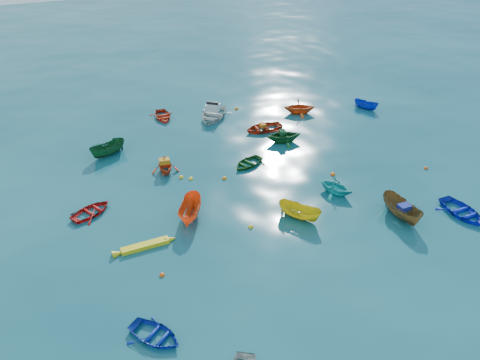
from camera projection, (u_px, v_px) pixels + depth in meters
name	position (u px, v px, depth m)	size (l,w,h in m)	color
ground	(272.00, 223.00, 29.34)	(160.00, 160.00, 0.00)	#0A404B
dinghy_blue_sw	(155.00, 338.00, 21.81)	(1.95, 2.73, 0.57)	#0D28A3
sampan_brown_mid	(400.00, 217.00, 29.94)	(1.29, 3.42, 1.32)	brown
dinghy_blue_se	(461.00, 214.00, 30.18)	(2.37, 3.31, 0.69)	#0F21BF
dinghy_orange_w	(165.00, 171.00, 34.87)	(2.10, 2.44, 1.28)	red
sampan_yellow_mid	(299.00, 218.00, 29.85)	(1.10, 2.93, 1.13)	gold
dinghy_green_e	(248.00, 165.00, 35.62)	(1.93, 2.69, 0.56)	#114A14
dinghy_cyan_se	(335.00, 193.00, 32.32)	(2.15, 2.50, 1.31)	#1BA7A7
dinghy_red_nw	(92.00, 213.00, 30.27)	(1.98, 2.77, 0.58)	#B9120F
sampan_orange_n	(191.00, 217.00, 29.89)	(1.25, 3.32, 1.28)	#F75217
dinghy_green_n	(283.00, 142.00, 38.93)	(2.49, 2.89, 1.52)	#135321
dinghy_red_ne	(263.00, 130.00, 40.87)	(2.42, 3.38, 0.70)	#AD290E
sampan_blue_far	(365.00, 109.00, 44.96)	(0.92, 2.44, 0.95)	#0D25A4
dinghy_red_far	(163.00, 118.00, 43.10)	(2.09, 2.93, 0.61)	red
dinghy_orange_far	(299.00, 113.00, 43.98)	(2.47, 2.86, 1.51)	#CC4913
sampan_green_far	(109.00, 155.00, 37.02)	(1.16, 3.08, 1.19)	#0F4422
kayak_yellow	(145.00, 247.00, 27.37)	(0.51, 3.52, 0.35)	yellow
motorboat_white	(213.00, 118.00, 43.10)	(3.05, 4.26, 1.48)	silver
tarp_blue_a	(404.00, 207.00, 29.39)	(0.74, 0.56, 0.36)	navy
tarp_orange_a	(164.00, 161.00, 34.48)	(0.75, 0.57, 0.36)	orange
tarp_green_b	(283.00, 132.00, 38.43)	(0.63, 0.47, 0.30)	#114421
tarp_orange_b	(263.00, 125.00, 40.57)	(0.61, 0.46, 0.30)	#C06713
buoy_or_a	(162.00, 275.00, 25.37)	(0.30, 0.30, 0.30)	#E84F0C
buoy_ye_a	(251.00, 227.00, 29.02)	(0.32, 0.32, 0.32)	yellow
buoy_or_b	(333.00, 175.00, 34.41)	(0.38, 0.38, 0.38)	#FF5C0D
buoy_or_c	(224.00, 179.00, 33.93)	(0.35, 0.35, 0.35)	orange
buoy_ye_c	(181.00, 178.00, 34.07)	(0.36, 0.36, 0.36)	yellow
buoy_or_d	(426.00, 169.00, 35.19)	(0.31, 0.31, 0.31)	#D3470B
buoy_ye_d	(191.00, 179.00, 33.89)	(0.34, 0.34, 0.34)	yellow
buoy_or_e	(237.00, 109.00, 44.83)	(0.37, 0.37, 0.37)	orange
buoy_ye_e	(291.00, 136.00, 39.91)	(0.31, 0.31, 0.31)	yellow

